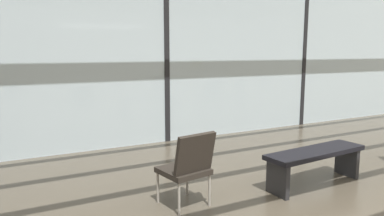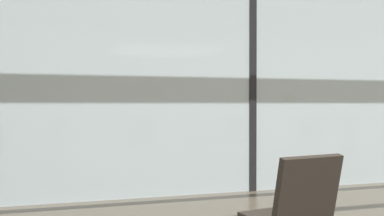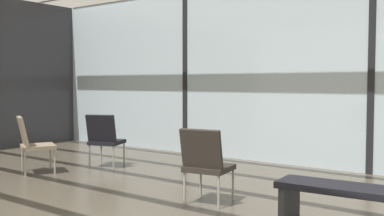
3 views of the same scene
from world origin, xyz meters
The scene contains 4 objects.
glass_curtain_wall centered at (0.00, 5.20, 1.58)m, with size 14.00×0.08×3.15m, color silver.
window_mullion_1 centered at (0.00, 5.20, 1.58)m, with size 0.10×0.12×3.15m, color black.
parked_airplane centered at (-0.72, 11.06, 2.07)m, with size 14.56×4.14×4.14m.
lounge_chair_0 centered at (-1.01, 2.30, 0.49)m, with size 0.56×0.60×0.87m.
Camera 2 is at (-2.49, -0.23, 1.20)m, focal length 40.37 mm.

